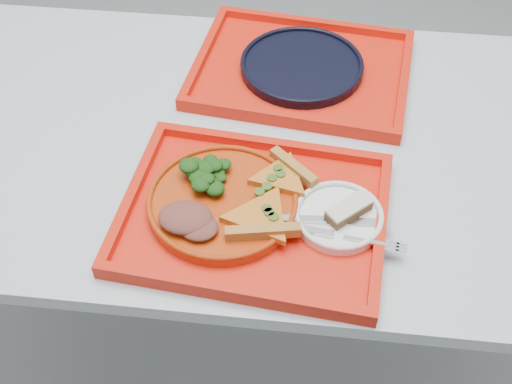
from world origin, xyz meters
TOP-DOWN VIEW (x-y plane):
  - ground at (0.00, 0.00)m, footprint 10.00×10.00m
  - table at (0.00, 0.00)m, footprint 1.60×0.80m
  - tray_main at (0.05, -0.20)m, footprint 0.48×0.39m
  - tray_far at (0.11, 0.21)m, footprint 0.49×0.40m
  - dinner_plate at (-0.00, -0.19)m, footprint 0.26×0.26m
  - side_plate at (0.20, -0.20)m, footprint 0.15×0.15m
  - navy_plate at (0.11, 0.21)m, footprint 0.26×0.26m
  - pizza_slice_a at (0.07, -0.23)m, footprint 0.15×0.16m
  - pizza_slice_b at (0.09, -0.13)m, footprint 0.16×0.16m
  - salad_heap at (-0.04, -0.15)m, footprint 0.08×0.08m
  - meat_portion at (-0.05, -0.25)m, footprint 0.09×0.07m
  - dessert_bar at (0.21, -0.20)m, footprint 0.08×0.08m
  - knife at (0.19, -0.22)m, footprint 0.19×0.03m
  - fork at (0.21, -0.25)m, footprint 0.19×0.04m

SIDE VIEW (x-z plane):
  - ground at x=0.00m, z-range 0.00..0.00m
  - table at x=0.00m, z-range 0.30..1.05m
  - tray_main at x=0.05m, z-range 0.75..0.76m
  - tray_far at x=0.11m, z-range 0.75..0.76m
  - side_plate at x=0.20m, z-range 0.76..0.78m
  - navy_plate at x=0.11m, z-range 0.76..0.78m
  - dinner_plate at x=0.00m, z-range 0.76..0.78m
  - knife at x=0.19m, z-range 0.78..0.78m
  - fork at x=0.21m, z-range 0.78..0.78m
  - dessert_bar at x=0.21m, z-range 0.78..0.80m
  - pizza_slice_a at x=0.07m, z-range 0.78..0.80m
  - pizza_slice_b at x=0.09m, z-range 0.78..0.80m
  - meat_portion at x=-0.05m, z-range 0.78..0.81m
  - salad_heap at x=-0.04m, z-range 0.78..0.82m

